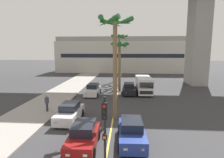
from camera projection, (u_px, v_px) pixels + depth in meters
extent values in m
cube|color=#9E9991|center=(32.00, 113.00, 18.35)|extent=(4.80, 80.00, 0.15)
cube|color=#DBCC4C|center=(117.00, 96.00, 25.69)|extent=(0.14, 56.00, 0.01)
cube|color=gray|center=(198.00, 39.00, 32.99)|extent=(2.80, 4.40, 16.30)
cube|color=beige|center=(122.00, 57.00, 52.97)|extent=(35.76, 8.00, 8.45)
cube|color=#9C998D|center=(122.00, 39.00, 52.23)|extent=(35.04, 7.20, 1.20)
cube|color=black|center=(121.00, 56.00, 48.95)|extent=(32.18, 0.04, 1.00)
cube|color=navy|center=(132.00, 134.00, 12.66)|extent=(1.83, 4.15, 0.80)
cube|color=black|center=(132.00, 124.00, 12.70)|extent=(1.46, 2.09, 0.60)
cube|color=#F2EDCC|center=(142.00, 149.00, 10.65)|extent=(0.24, 0.09, 0.14)
cube|color=#F2EDCC|center=(126.00, 149.00, 10.68)|extent=(0.24, 0.09, 0.14)
cylinder|color=black|center=(146.00, 148.00, 11.41)|extent=(0.24, 0.65, 0.64)
cylinder|color=black|center=(120.00, 147.00, 11.47)|extent=(0.24, 0.65, 0.64)
cylinder|color=black|center=(141.00, 130.00, 13.92)|extent=(0.24, 0.65, 0.64)
cylinder|color=black|center=(120.00, 130.00, 13.98)|extent=(0.24, 0.65, 0.64)
cube|color=white|center=(70.00, 114.00, 16.57)|extent=(1.74, 4.12, 0.80)
cube|color=black|center=(70.00, 106.00, 16.61)|extent=(1.41, 2.06, 0.60)
cube|color=#F2EDCC|center=(68.00, 123.00, 14.55)|extent=(0.24, 0.08, 0.14)
cube|color=#F2EDCC|center=(56.00, 122.00, 14.62)|extent=(0.24, 0.08, 0.14)
cylinder|color=black|center=(75.00, 123.00, 15.29)|extent=(0.23, 0.64, 0.64)
cylinder|color=black|center=(55.00, 122.00, 15.42)|extent=(0.23, 0.64, 0.64)
cylinder|color=black|center=(82.00, 113.00, 17.80)|extent=(0.23, 0.64, 0.64)
cylinder|color=black|center=(65.00, 112.00, 17.93)|extent=(0.23, 0.64, 0.64)
cube|color=maroon|center=(84.00, 138.00, 12.06)|extent=(1.81, 4.14, 0.80)
cube|color=black|center=(84.00, 128.00, 12.11)|extent=(1.45, 2.09, 0.60)
cube|color=#F2EDCC|center=(85.00, 155.00, 10.05)|extent=(0.24, 0.09, 0.14)
cube|color=#F2EDCC|center=(68.00, 155.00, 10.09)|extent=(0.24, 0.09, 0.14)
cylinder|color=black|center=(93.00, 153.00, 10.81)|extent=(0.24, 0.65, 0.64)
cylinder|color=black|center=(66.00, 153.00, 10.88)|extent=(0.24, 0.65, 0.64)
cylinder|color=black|center=(99.00, 134.00, 13.32)|extent=(0.24, 0.65, 0.64)
cylinder|color=black|center=(76.00, 133.00, 13.39)|extent=(0.24, 0.65, 0.64)
cube|color=white|center=(93.00, 91.00, 25.90)|extent=(1.78, 4.13, 0.80)
cube|color=black|center=(93.00, 86.00, 25.95)|extent=(1.43, 2.08, 0.60)
cube|color=#F2EDCC|center=(93.00, 94.00, 23.88)|extent=(0.24, 0.08, 0.14)
cube|color=#F2EDCC|center=(86.00, 94.00, 23.96)|extent=(0.24, 0.08, 0.14)
cylinder|color=black|center=(97.00, 95.00, 24.62)|extent=(0.23, 0.64, 0.64)
cylinder|color=black|center=(85.00, 95.00, 24.76)|extent=(0.23, 0.64, 0.64)
cylinder|color=black|center=(100.00, 91.00, 27.12)|extent=(0.23, 0.64, 0.64)
cylinder|color=black|center=(89.00, 91.00, 27.27)|extent=(0.23, 0.64, 0.64)
cube|color=black|center=(129.00, 90.00, 26.55)|extent=(1.74, 4.12, 0.80)
cube|color=black|center=(129.00, 85.00, 26.59)|extent=(1.41, 2.06, 0.60)
cube|color=#F2EDCC|center=(133.00, 93.00, 24.53)|extent=(0.24, 0.08, 0.14)
cube|color=#F2EDCC|center=(126.00, 93.00, 24.59)|extent=(0.24, 0.08, 0.14)
cylinder|color=black|center=(135.00, 94.00, 25.29)|extent=(0.23, 0.64, 0.64)
cylinder|color=black|center=(123.00, 94.00, 25.39)|extent=(0.23, 0.64, 0.64)
cylinder|color=black|center=(134.00, 90.00, 27.79)|extent=(0.23, 0.64, 0.64)
cylinder|color=black|center=(123.00, 90.00, 27.89)|extent=(0.23, 0.64, 0.64)
cube|color=white|center=(144.00, 84.00, 26.79)|extent=(2.15, 5.25, 2.10)
cube|color=black|center=(146.00, 85.00, 24.21)|extent=(1.80, 0.13, 0.80)
cube|color=black|center=(146.00, 93.00, 24.29)|extent=(1.70, 0.11, 0.44)
cylinder|color=black|center=(152.00, 93.00, 25.36)|extent=(0.28, 0.77, 0.76)
cylinder|color=black|center=(138.00, 93.00, 25.43)|extent=(0.28, 0.77, 0.76)
cylinder|color=black|center=(149.00, 89.00, 28.43)|extent=(0.28, 0.77, 0.76)
cylinder|color=black|center=(136.00, 89.00, 28.51)|extent=(0.28, 0.77, 0.76)
cylinder|color=black|center=(105.00, 142.00, 8.50)|extent=(0.12, 0.12, 4.20)
cube|color=black|center=(104.00, 111.00, 8.13)|extent=(0.24, 0.20, 0.76)
sphere|color=red|center=(104.00, 106.00, 7.99)|extent=(0.14, 0.14, 0.14)
sphere|color=black|center=(104.00, 112.00, 8.03)|extent=(0.14, 0.14, 0.14)
sphere|color=black|center=(104.00, 117.00, 8.07)|extent=(0.14, 0.14, 0.14)
cube|color=black|center=(105.00, 137.00, 8.33)|extent=(0.20, 0.16, 0.24)
cube|color=orange|center=(104.00, 138.00, 8.26)|extent=(0.12, 0.03, 0.12)
cylinder|color=brown|center=(119.00, 68.00, 28.07)|extent=(0.38, 0.38, 7.00)
sphere|color=#236028|center=(120.00, 43.00, 27.50)|extent=(0.60, 0.60, 0.60)
cone|color=#236028|center=(125.00, 46.00, 27.39)|extent=(0.67, 1.73, 1.05)
cone|color=#236028|center=(123.00, 46.00, 28.20)|extent=(1.66, 1.28, 0.99)
cone|color=#236028|center=(117.00, 45.00, 28.29)|extent=(1.72, 1.15, 0.83)
cone|color=#236028|center=(114.00, 46.00, 27.66)|extent=(0.54, 1.70, 1.06)
cone|color=#236028|center=(116.00, 45.00, 26.92)|extent=(1.64, 1.32, 1.01)
cone|color=#236028|center=(122.00, 45.00, 26.82)|extent=(1.68, 1.23, 0.97)
cylinder|color=brown|center=(119.00, 59.00, 38.42)|extent=(0.35, 0.35, 8.85)
sphere|color=#236028|center=(119.00, 36.00, 37.72)|extent=(0.60, 0.60, 0.60)
cone|color=#236028|center=(125.00, 37.00, 37.65)|extent=(0.47, 2.29, 0.82)
cone|color=#236028|center=(123.00, 38.00, 38.58)|extent=(2.04, 1.77, 1.09)
cone|color=#236028|center=(119.00, 38.00, 38.87)|extent=(2.31, 0.61, 1.00)
cone|color=#236028|center=(114.00, 37.00, 38.20)|extent=(1.17, 2.30, 1.01)
cone|color=#236028|center=(114.00, 37.00, 37.32)|extent=(1.46, 2.22, 1.03)
cone|color=#236028|center=(118.00, 36.00, 36.67)|extent=(2.33, 0.74, 0.89)
cone|color=#236028|center=(123.00, 37.00, 36.94)|extent=(1.91, 1.94, 1.04)
cylinder|color=brown|center=(115.00, 71.00, 16.50)|extent=(0.37, 0.37, 8.66)
sphere|color=#236028|center=(115.00, 19.00, 15.81)|extent=(0.60, 0.60, 0.60)
cone|color=#236028|center=(127.00, 21.00, 15.66)|extent=(0.69, 2.15, 0.93)
cone|color=#236028|center=(121.00, 22.00, 16.69)|extent=(2.06, 1.42, 0.81)
cone|color=#236028|center=(111.00, 23.00, 16.82)|extent=(2.13, 1.19, 0.92)
cone|color=#236028|center=(103.00, 21.00, 15.99)|extent=(0.61, 2.14, 0.83)
cone|color=#236028|center=(108.00, 21.00, 15.00)|extent=(2.06, 1.38, 1.06)
cone|color=#236028|center=(123.00, 22.00, 15.02)|extent=(1.92, 1.64, 1.11)
cylinder|color=brown|center=(120.00, 65.00, 33.20)|extent=(0.39, 0.39, 7.10)
sphere|color=#236028|center=(120.00, 44.00, 32.63)|extent=(0.60, 0.60, 0.60)
cone|color=#236028|center=(126.00, 45.00, 32.46)|extent=(0.72, 2.19, 0.87)
cone|color=#236028|center=(123.00, 45.00, 33.44)|extent=(1.97, 1.66, 0.81)
cone|color=#236028|center=(121.00, 45.00, 33.69)|extent=(2.19, 0.66, 0.88)
cone|color=#236028|center=(116.00, 46.00, 33.52)|extent=(1.91, 1.73, 1.06)
cone|color=#236028|center=(114.00, 45.00, 32.64)|extent=(0.63, 2.18, 0.81)
cone|color=#236028|center=(115.00, 45.00, 32.03)|extent=(1.78, 1.88, 0.96)
cone|color=#236028|center=(120.00, 46.00, 31.65)|extent=(2.14, 0.44, 1.09)
cone|color=#236028|center=(124.00, 45.00, 31.90)|extent=(1.81, 1.85, 0.93)
cylinder|color=#2D2D38|center=(47.00, 107.00, 18.64)|extent=(0.22, 0.22, 0.85)
cube|color=#333847|center=(47.00, 100.00, 18.53)|extent=(0.34, 0.22, 0.56)
sphere|color=#9E7051|center=(47.00, 96.00, 18.47)|extent=(0.20, 0.20, 0.20)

